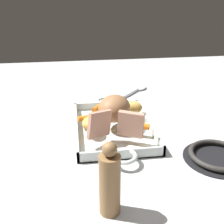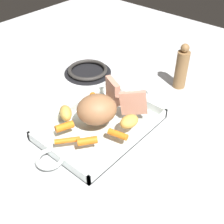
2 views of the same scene
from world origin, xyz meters
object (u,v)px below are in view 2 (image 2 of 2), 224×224
at_px(baby_carrot_northeast, 96,99).
at_px(stove_burner_rear, 88,71).
at_px(roast_slice_outer, 133,103).
at_px(baby_carrot_center_left, 118,134).
at_px(roasting_dish, 101,126).
at_px(baby_carrot_southeast, 67,140).
at_px(pepper_mill, 182,68).
at_px(potato_corner, 66,113).
at_px(pork_roast, 97,109).
at_px(baby_carrot_short, 64,127).
at_px(baby_carrot_northwest, 87,141).
at_px(roast_slice_thick, 113,91).
at_px(potato_whole, 129,121).

relative_size(baby_carrot_northeast, stove_burner_rear, 0.34).
height_order(roast_slice_outer, baby_carrot_center_left, roast_slice_outer).
height_order(roasting_dish, baby_carrot_southeast, baby_carrot_southeast).
bearing_deg(pepper_mill, potato_corner, 161.28).
bearing_deg(pepper_mill, baby_carrot_northeast, 155.87).
bearing_deg(potato_corner, baby_carrot_center_left, -76.36).
height_order(roasting_dish, pork_roast, pork_roast).
bearing_deg(pork_roast, baby_carrot_short, 153.40).
height_order(roasting_dish, baby_carrot_northwest, baby_carrot_northwest).
distance_m(baby_carrot_northeast, potato_corner, 0.12).
distance_m(roasting_dish, roast_slice_thick, 0.12).
distance_m(roast_slice_outer, pepper_mill, 0.27).
height_order(roast_slice_thick, roast_slice_outer, roast_slice_outer).
bearing_deg(pepper_mill, baby_carrot_center_left, -176.11).
relative_size(baby_carrot_northwest, baby_carrot_center_left, 0.95).
bearing_deg(potato_corner, roasting_dish, -53.72).
height_order(baby_carrot_northwest, baby_carrot_center_left, baby_carrot_northwest).
bearing_deg(stove_burner_rear, roast_slice_outer, -110.57).
relative_size(potato_whole, stove_burner_rear, 0.33).
relative_size(baby_carrot_northeast, pepper_mill, 0.37).
height_order(roasting_dish, potato_corner, potato_corner).
bearing_deg(baby_carrot_southeast, roast_slice_outer, -14.95).
distance_m(roast_slice_outer, baby_carrot_center_left, 0.12).
height_order(roast_slice_outer, pepper_mill, pepper_mill).
relative_size(roasting_dish, baby_carrot_northeast, 7.55).
height_order(baby_carrot_northeast, baby_carrot_southeast, baby_carrot_northeast).
bearing_deg(pork_roast, roast_slice_thick, 16.66).
distance_m(baby_carrot_northeast, potato_whole, 0.16).
xyz_separation_m(roast_slice_thick, baby_carrot_northeast, (-0.04, 0.04, -0.03)).
bearing_deg(pork_roast, stove_burner_rear, 49.83).
bearing_deg(pepper_mill, roasting_dish, 170.66).
relative_size(roast_slice_outer, potato_corner, 1.33).
bearing_deg(pepper_mill, pork_roast, 170.00).
relative_size(baby_carrot_southeast, baby_carrot_center_left, 1.21).
distance_m(roast_slice_thick, baby_carrot_southeast, 0.23).
distance_m(roast_slice_thick, roast_slice_outer, 0.09).
relative_size(roast_slice_outer, baby_carrot_center_left, 1.37).
bearing_deg(roast_slice_outer, baby_carrot_short, 151.11).
xyz_separation_m(roasting_dish, potato_whole, (0.04, -0.08, 0.04)).
bearing_deg(baby_carrot_center_left, baby_carrot_southeast, 139.86).
relative_size(roast_slice_outer, baby_carrot_short, 1.47).
bearing_deg(roast_slice_thick, baby_carrot_southeast, -171.79).
relative_size(baby_carrot_southeast, stove_burner_rear, 0.38).
xyz_separation_m(roasting_dish, baby_carrot_center_left, (-0.02, -0.08, 0.03)).
distance_m(pork_roast, roast_slice_thick, 0.11).
bearing_deg(roasting_dish, baby_carrot_center_left, -103.48).
xyz_separation_m(baby_carrot_short, baby_carrot_southeast, (-0.03, -0.05, -0.00)).
relative_size(pork_roast, baby_carrot_southeast, 1.68).
bearing_deg(baby_carrot_southeast, baby_carrot_northwest, -55.05).
xyz_separation_m(baby_carrot_northeast, baby_carrot_center_left, (-0.08, -0.16, -0.00)).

